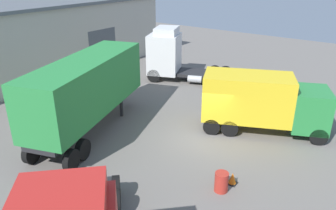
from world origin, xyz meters
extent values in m
plane|color=slate|center=(0.00, 0.00, 0.00)|extent=(60.00, 60.00, 0.00)
cube|color=#B7B2A3|center=(0.00, 18.96, 2.88)|extent=(27.67, 9.92, 5.76)
cube|color=#565B60|center=(0.00, 18.96, 5.88)|extent=(28.17, 10.42, 0.25)
cube|color=#4C5156|center=(6.09, 14.03, 1.80)|extent=(3.20, 0.08, 3.60)
cube|color=silver|center=(7.06, 7.83, 2.12)|extent=(3.23, 3.17, 3.17)
cube|color=silver|center=(7.14, 7.65, 3.99)|extent=(2.58, 2.35, 0.60)
cube|color=black|center=(6.61, 8.92, 2.76)|extent=(1.97, 0.88, 1.14)
cube|color=#232326|center=(8.34, 4.74, 0.66)|extent=(3.49, 4.73, 0.24)
cylinder|color=#B2B2B7|center=(7.18, 4.91, 0.49)|extent=(0.94, 1.23, 0.56)
cylinder|color=black|center=(5.81, 7.97, 0.54)|extent=(0.69, 1.12, 1.08)
cylinder|color=black|center=(7.85, 8.81, 0.54)|extent=(0.69, 1.12, 1.08)
cylinder|color=black|center=(7.61, 3.63, 0.54)|extent=(0.69, 1.12, 1.08)
cylinder|color=black|center=(9.64, 4.47, 0.54)|extent=(0.69, 1.12, 1.08)
cylinder|color=black|center=(7.95, 2.80, 0.54)|extent=(0.69, 1.12, 1.08)
cylinder|color=black|center=(9.98, 3.64, 0.54)|extent=(0.69, 1.12, 1.08)
cube|color=#28843D|center=(-3.04, 5.55, 2.80)|extent=(9.46, 5.33, 2.89)
cube|color=#232326|center=(-3.04, 5.55, 1.23)|extent=(9.22, 4.62, 0.24)
cube|color=#232326|center=(-1.05, 7.07, 0.56)|extent=(0.20, 0.20, 1.11)
cube|color=#232326|center=(-0.54, 5.56, 0.56)|extent=(0.20, 0.20, 1.11)
cylinder|color=black|center=(-6.02, 5.69, 0.53)|extent=(1.11, 0.63, 1.07)
cylinder|color=black|center=(-5.30, 3.61, 0.53)|extent=(1.11, 0.63, 1.07)
cylinder|color=black|center=(-6.96, 5.37, 0.53)|extent=(1.11, 0.63, 1.07)
cylinder|color=black|center=(-6.25, 3.29, 0.53)|extent=(1.11, 0.63, 1.07)
cube|color=#28843D|center=(3.77, -4.51, 1.57)|extent=(2.97, 2.71, 2.20)
cube|color=black|center=(4.14, -5.35, 1.97)|extent=(1.87, 0.90, 0.88)
cube|color=yellow|center=(2.39, -1.44, 2.01)|extent=(4.17, 5.40, 2.56)
cylinder|color=black|center=(4.91, -4.50, 0.47)|extent=(0.66, 0.99, 0.95)
cylinder|color=black|center=(2.99, -5.35, 0.47)|extent=(0.66, 0.99, 0.95)
cylinder|color=black|center=(3.02, -0.26, 0.47)|extent=(0.66, 0.99, 0.95)
cylinder|color=black|center=(1.10, -1.12, 0.47)|extent=(0.66, 0.99, 0.95)
cylinder|color=black|center=(2.61, 0.65, 0.47)|extent=(0.66, 0.99, 0.95)
cylinder|color=black|center=(0.69, -0.21, 0.47)|extent=(0.66, 0.99, 0.95)
cube|color=red|center=(-10.62, -2.34, 3.85)|extent=(2.67, 2.68, 0.60)
cylinder|color=black|center=(-7.13, -0.44, 0.51)|extent=(0.93, 0.93, 1.02)
cylinder|color=black|center=(-8.67, 1.13, 0.51)|extent=(0.93, 0.93, 1.02)
cylinder|color=black|center=(-6.49, 0.19, 0.51)|extent=(0.93, 0.93, 1.02)
cylinder|color=black|center=(-8.03, 1.76, 0.51)|extent=(0.93, 0.93, 1.02)
cone|color=#423D38|center=(10.77, 0.43, 0.57)|extent=(3.36, 3.36, 1.15)
cylinder|color=#B22D23|center=(-3.54, -3.02, 0.44)|extent=(0.58, 0.58, 0.88)
cube|color=black|center=(-2.81, -3.20, 0.02)|extent=(0.40, 0.40, 0.04)
cone|color=orange|center=(-2.81, -3.20, 0.28)|extent=(0.36, 0.36, 0.55)
camera|label=1|loc=(-14.03, -7.88, 8.81)|focal=35.00mm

